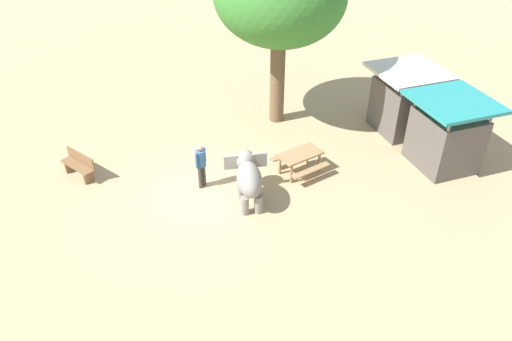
{
  "coord_description": "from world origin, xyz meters",
  "views": [
    {
      "loc": [
        12.98,
        -2.76,
        9.89
      ],
      "look_at": [
        0.62,
        1.57,
        0.8
      ],
      "focal_mm": 34.91,
      "sensor_mm": 36.0,
      "label": 1
    }
  ],
  "objects": [
    {
      "name": "wooden_bench",
      "position": [
        -2.15,
        -3.81,
        0.47
      ],
      "size": [
        1.39,
        1.09,
        0.88
      ],
      "rotation": [
        0.0,
        0.0,
        3.71
      ],
      "color": "brown",
      "rests_on": "ground_plane"
    },
    {
      "name": "market_stall_teal",
      "position": [
        1.29,
        8.23,
        1.14
      ],
      "size": [
        2.5,
        2.5,
        2.52
      ],
      "color": "#59514C",
      "rests_on": "ground_plane"
    },
    {
      "name": "ground_plane",
      "position": [
        0.0,
        0.0,
        0.0
      ],
      "size": [
        60.0,
        60.0,
        0.0
      ],
      "primitive_type": "plane",
      "color": "tan"
    },
    {
      "name": "picnic_table_near",
      "position": [
        0.12,
        3.32,
        0.59
      ],
      "size": [
        1.82,
        1.83,
        0.78
      ],
      "rotation": [
        0.0,
        0.0,
        1.83
      ],
      "color": "#9E7A51",
      "rests_on": "ground_plane"
    },
    {
      "name": "person_handler",
      "position": [
        -0.21,
        -0.03,
        0.95
      ],
      "size": [
        0.35,
        0.42,
        1.62
      ],
      "rotation": [
        0.0,
        0.0,
        0.68
      ],
      "color": "#3F3833",
      "rests_on": "ground_plane"
    },
    {
      "name": "elephant",
      "position": [
        1.02,
        1.17,
        0.92
      ],
      "size": [
        2.09,
        1.38,
        1.43
      ],
      "rotation": [
        0.0,
        0.0,
        2.96
      ],
      "color": "gray",
      "rests_on": "ground_plane"
    },
    {
      "name": "market_stall_white",
      "position": [
        -1.31,
        8.23,
        1.14
      ],
      "size": [
        2.5,
        2.5,
        2.52
      ],
      "color": "#59514C",
      "rests_on": "ground_plane"
    }
  ]
}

